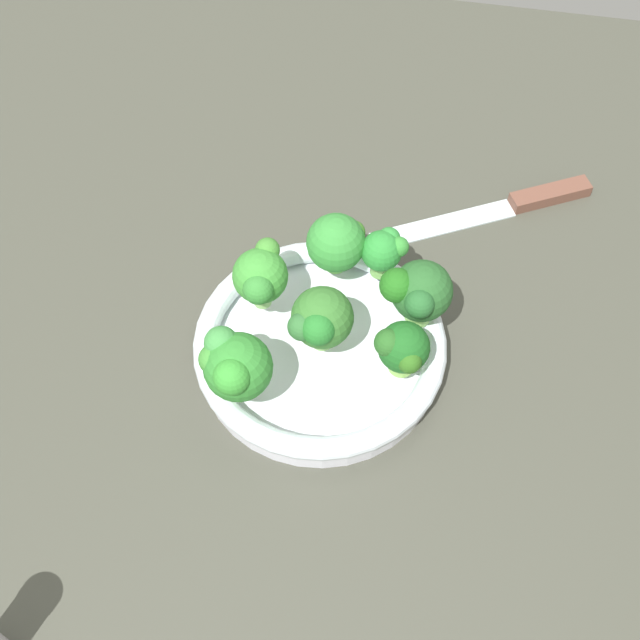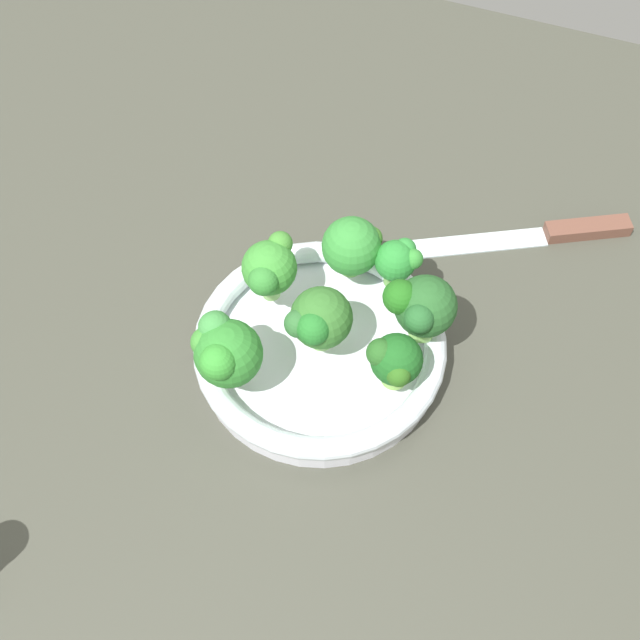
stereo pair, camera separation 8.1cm
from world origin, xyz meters
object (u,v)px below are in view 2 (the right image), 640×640
at_px(broccoli_floret_0, 269,268).
at_px(bowl, 320,348).
at_px(broccoli_floret_5, 225,352).
at_px(broccoli_floret_6, 395,361).
at_px(broccoli_floret_4, 422,307).
at_px(broccoli_floret_2, 351,245).
at_px(broccoli_floret_3, 398,260).
at_px(knife, 546,234).
at_px(broccoli_floret_1, 319,320).

bearing_deg(broccoli_floret_0, bowl, 154.93).
relative_size(broccoli_floret_5, broccoli_floret_6, 1.26).
distance_m(broccoli_floret_4, broccoli_floret_6, 0.06).
bearing_deg(broccoli_floret_2, bowl, 90.08).
xyz_separation_m(bowl, broccoli_floret_2, (0.00, -0.09, 0.06)).
distance_m(broccoli_floret_3, knife, 0.21).
height_order(broccoli_floret_1, broccoli_floret_3, broccoli_floret_1).
bearing_deg(broccoli_floret_3, broccoli_floret_5, 55.31).
distance_m(broccoli_floret_1, broccoli_floret_6, 0.08).
xyz_separation_m(broccoli_floret_2, broccoli_floret_3, (-0.05, -0.00, -0.00)).
relative_size(broccoli_floret_1, broccoli_floret_4, 0.94).
bearing_deg(broccoli_floret_5, broccoli_floret_0, -90.68).
bearing_deg(broccoli_floret_3, knife, -132.10).
bearing_deg(broccoli_floret_4, bowl, 22.84).
bearing_deg(broccoli_floret_3, broccoli_floret_6, 106.14).
bearing_deg(broccoli_floret_6, knife, -111.13).
bearing_deg(broccoli_floret_5, broccoli_floret_6, -160.69).
relative_size(broccoli_floret_1, broccoli_floret_3, 1.27).
xyz_separation_m(bowl, broccoli_floret_0, (0.06, -0.03, 0.06)).
height_order(broccoli_floret_1, knife, broccoli_floret_1).
relative_size(broccoli_floret_1, broccoli_floret_5, 0.93).
bearing_deg(knife, broccoli_floret_0, 40.36).
bearing_deg(knife, broccoli_floret_2, 39.24).
bearing_deg(bowl, broccoli_floret_4, -157.16).
height_order(broccoli_floret_3, broccoli_floret_6, broccoli_floret_6).
relative_size(bowl, broccoli_floret_2, 3.69).
height_order(broccoli_floret_3, broccoli_floret_5, broccoli_floret_5).
bearing_deg(broccoli_floret_5, knife, -128.39).
bearing_deg(broccoli_floret_6, bowl, -14.99).
relative_size(broccoli_floret_3, broccoli_floret_4, 0.74).
xyz_separation_m(broccoli_floret_1, broccoli_floret_2, (0.00, -0.10, -0.00)).
bearing_deg(bowl, broccoli_floret_1, 104.62).
bearing_deg(broccoli_floret_4, knife, -114.91).
relative_size(bowl, broccoli_floret_4, 3.33).
height_order(broccoli_floret_5, knife, broccoli_floret_5).
height_order(broccoli_floret_0, knife, broccoli_floret_0).
relative_size(broccoli_floret_2, broccoli_floret_3, 1.22).
bearing_deg(broccoli_floret_0, broccoli_floret_1, 150.20).
height_order(broccoli_floret_4, broccoli_floret_6, broccoli_floret_4).
relative_size(broccoli_floret_1, broccoli_floret_6, 1.17).
xyz_separation_m(bowl, broccoli_floret_5, (0.07, 0.07, 0.07)).
relative_size(broccoli_floret_1, knife, 0.29).
distance_m(broccoli_floret_2, broccoli_floret_5, 0.18).
bearing_deg(broccoli_floret_5, broccoli_floret_4, -144.30).
distance_m(broccoli_floret_3, broccoli_floret_4, 0.07).
xyz_separation_m(broccoli_floret_6, knife, (-0.10, -0.26, -0.07)).
relative_size(broccoli_floret_2, broccoli_floret_5, 0.90).
distance_m(broccoli_floret_0, broccoli_floret_2, 0.09).
distance_m(broccoli_floret_4, broccoli_floret_5, 0.19).
height_order(bowl, broccoli_floret_6, broccoli_floret_6).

